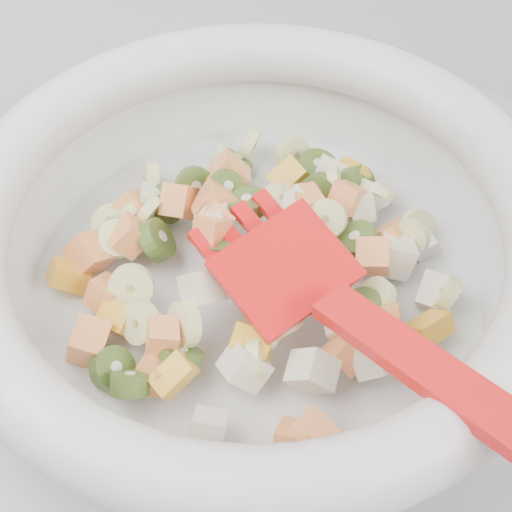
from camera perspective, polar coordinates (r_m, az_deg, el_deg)
The scene contains 1 object.
mixing_bowl at distance 0.47m, azimuth 0.05°, elevation 0.66°, with size 0.46×0.37×0.13m.
Camera 1 is at (0.18, 1.18, 1.32)m, focal length 55.00 mm.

